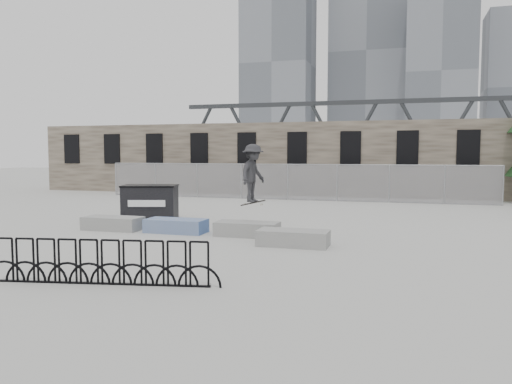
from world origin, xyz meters
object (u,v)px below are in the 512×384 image
planter_center_left (176,225)px  skateboarder (253,173)px  dumpster (150,202)px  bike_rack (100,263)px  planter_center_right (247,228)px  planter_far_left (113,223)px  planter_offset (293,237)px

planter_center_left → skateboarder: skateboarder is taller
dumpster → skateboarder: size_ratio=1.19×
bike_rack → skateboarder: (1.15, 6.72, 1.55)m
planter_center_right → skateboarder: (0.10, 0.32, 1.74)m
planter_far_left → bike_rack: 7.34m
planter_far_left → planter_center_right: bearing=1.1°
planter_center_right → planter_offset: same height
planter_far_left → skateboarder: size_ratio=1.01×
planter_offset → skateboarder: size_ratio=1.01×
planter_far_left → planter_center_left: bearing=2.0°
planter_center_left → planter_center_right: size_ratio=1.00×
planter_offset → bike_rack: size_ratio=0.41×
planter_far_left → planter_offset: size_ratio=1.00×
planter_center_right → planter_offset: 2.14m
planter_offset → dumpster: bearing=150.1°
skateboarder → planter_center_left: bearing=110.4°
planter_center_left → skateboarder: (2.56, 0.33, 1.74)m
planter_far_left → dumpster: size_ratio=0.85×
bike_rack → planter_center_right: bearing=80.6°
planter_center_left → planter_center_right: (2.47, 0.01, 0.00)m
planter_center_right → bike_rack: bike_rack is taller
planter_offset → bike_rack: (-2.82, -5.18, 0.19)m
planter_offset → dumpster: (-6.58, 3.78, 0.45)m
planter_far_left → dumpster: bearing=90.2°
planter_offset → planter_far_left: bearing=170.2°
planter_center_right → bike_rack: bearing=-99.4°
dumpster → skateboarder: skateboarder is taller
bike_rack → skateboarder: 6.99m
planter_center_left → bike_rack: (1.41, -6.39, 0.19)m
planter_center_right → bike_rack: 6.49m
planter_center_left → dumpster: dumpster is taller
skateboarder → dumpster: bearing=78.6°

